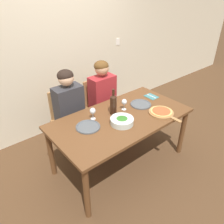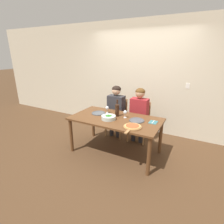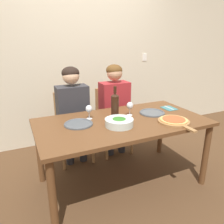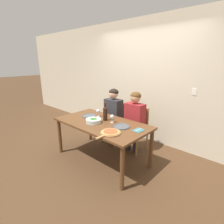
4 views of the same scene
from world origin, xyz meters
The scene contains 15 objects.
ground_plane centered at (0.00, 0.00, 0.00)m, with size 40.00×40.00×0.00m, color #4C331E.
back_wall centered at (0.00, 1.37, 1.35)m, with size 10.00×0.06×2.70m.
dining_table centered at (0.00, 0.00, 0.66)m, with size 1.74×0.91×0.74m.
chair_left centered at (-0.34, 0.78, 0.49)m, with size 0.42×0.42×0.89m.
chair_right centered at (0.23, 0.78, 0.49)m, with size 0.42×0.42×0.89m.
person_woman centered at (-0.34, 0.67, 0.74)m, with size 0.47×0.51×1.23m.
person_man centered at (0.23, 0.67, 0.74)m, with size 0.47×0.51×1.23m.
wine_bottle centered at (-0.03, 0.12, 0.88)m, with size 0.08×0.08×0.34m.
broccoli_bowl centered at (-0.09, -0.11, 0.78)m, with size 0.28×0.28×0.08m.
dinner_plate_left centered at (-0.44, 0.08, 0.75)m, with size 0.28×0.28×0.02m.
dinner_plate_right centered at (0.41, 0.06, 0.75)m, with size 0.28×0.28×0.02m.
pizza_on_board centered at (0.45, -0.26, 0.76)m, with size 0.32×0.46×0.04m.
wine_glass_left centered at (-0.29, 0.19, 0.85)m, with size 0.07×0.07×0.15m.
wine_glass_right centered at (0.15, 0.11, 0.85)m, with size 0.07×0.07×0.15m.
fork_on_napkin centered at (0.70, 0.13, 0.74)m, with size 0.14×0.18×0.01m.
Camera 4 is at (2.14, -2.06, 1.82)m, focal length 28.00 mm.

